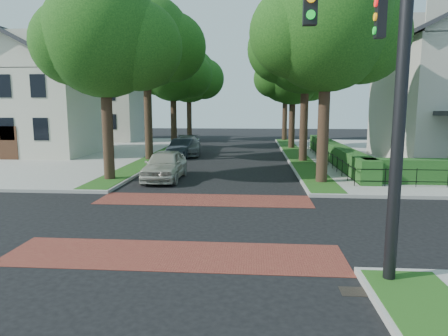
{
  "coord_description": "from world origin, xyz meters",
  "views": [
    {
      "loc": [
        2.11,
        -13.19,
        3.9
      ],
      "look_at": [
        0.95,
        1.77,
        1.6
      ],
      "focal_mm": 32.0,
      "sensor_mm": 36.0,
      "label": 1
    }
  ],
  "objects_px": {
    "parked_car_middle": "(182,148)",
    "traffic_signal": "(389,68)",
    "parked_car_front": "(165,165)",
    "parked_car_rear": "(187,146)"
  },
  "relations": [
    {
      "from": "parked_car_front",
      "to": "parked_car_rear",
      "type": "height_order",
      "value": "parked_car_front"
    },
    {
      "from": "traffic_signal",
      "to": "parked_car_rear",
      "type": "height_order",
      "value": "traffic_signal"
    },
    {
      "from": "traffic_signal",
      "to": "parked_car_front",
      "type": "relative_size",
      "value": 1.69
    },
    {
      "from": "traffic_signal",
      "to": "parked_car_rear",
      "type": "distance_m",
      "value": 25.15
    },
    {
      "from": "parked_car_middle",
      "to": "parked_car_rear",
      "type": "distance_m",
      "value": 1.36
    },
    {
      "from": "traffic_signal",
      "to": "parked_car_rear",
      "type": "relative_size",
      "value": 1.52
    },
    {
      "from": "traffic_signal",
      "to": "parked_car_front",
      "type": "bearing_deg",
      "value": 121.95
    },
    {
      "from": "parked_car_middle",
      "to": "parked_car_rear",
      "type": "relative_size",
      "value": 0.82
    },
    {
      "from": "traffic_signal",
      "to": "parked_car_front",
      "type": "distance_m",
      "value": 14.87
    },
    {
      "from": "parked_car_middle",
      "to": "traffic_signal",
      "type": "bearing_deg",
      "value": -65.5
    }
  ]
}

